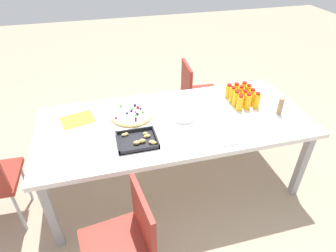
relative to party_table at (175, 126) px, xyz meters
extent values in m
plane|color=tan|center=(0.00, 0.00, -0.67)|extent=(12.00, 12.00, 0.00)
cube|color=white|center=(0.00, 0.00, 0.04)|extent=(2.22, 0.96, 0.04)
cube|color=#99999E|center=(-1.03, -0.40, -0.33)|extent=(0.06, 0.06, 0.69)
cube|color=#99999E|center=(1.03, -0.40, -0.33)|extent=(0.06, 0.06, 0.69)
cube|color=#99999E|center=(-1.03, 0.40, -0.33)|extent=(0.06, 0.06, 0.69)
cube|color=#99999E|center=(1.03, 0.40, -0.33)|extent=(0.06, 0.06, 0.69)
cylinder|color=silver|center=(1.30, -0.12, -0.46)|extent=(0.02, 0.02, 0.41)
cylinder|color=silver|center=(1.31, 0.20, -0.46)|extent=(0.02, 0.02, 0.41)
cube|color=maroon|center=(-0.55, -0.81, -0.22)|extent=(0.42, 0.42, 0.04)
cube|color=maroon|center=(-0.36, -0.82, -0.03)|extent=(0.05, 0.38, 0.38)
cylinder|color=silver|center=(-0.72, -0.96, -0.46)|extent=(0.02, 0.02, 0.41)
cylinder|color=silver|center=(-0.70, -0.64, -0.46)|extent=(0.02, 0.02, 0.41)
cylinder|color=silver|center=(-0.40, -0.98, -0.46)|extent=(0.02, 0.02, 0.41)
cylinder|color=silver|center=(-0.38, -0.66, -0.46)|extent=(0.02, 0.02, 0.41)
cube|color=maroon|center=(0.61, 0.84, -0.22)|extent=(0.45, 0.45, 0.04)
cube|color=maroon|center=(0.42, 0.82, -0.03)|extent=(0.08, 0.38, 0.38)
cylinder|color=silver|center=(0.47, 0.66, -0.46)|extent=(0.02, 0.02, 0.41)
cylinder|color=#F9AE14|center=(-0.73, -0.24, 0.12)|extent=(0.06, 0.06, 0.12)
cylinder|color=red|center=(-0.73, -0.24, 0.19)|extent=(0.04, 0.04, 0.02)
cylinder|color=#F9AD14|center=(-0.65, -0.24, 0.12)|extent=(0.06, 0.06, 0.12)
cylinder|color=red|center=(-0.65, -0.24, 0.18)|extent=(0.04, 0.04, 0.02)
cylinder|color=#F9AB14|center=(-0.58, -0.25, 0.12)|extent=(0.06, 0.06, 0.12)
cylinder|color=red|center=(-0.58, -0.25, 0.18)|extent=(0.04, 0.04, 0.02)
cylinder|color=#FAAD14|center=(-0.73, -0.17, 0.12)|extent=(0.05, 0.05, 0.13)
cylinder|color=red|center=(-0.73, -0.17, 0.20)|extent=(0.04, 0.04, 0.02)
cylinder|color=#FAAC14|center=(-0.66, -0.17, 0.12)|extent=(0.06, 0.06, 0.13)
cylinder|color=red|center=(-0.66, -0.17, 0.19)|extent=(0.04, 0.04, 0.02)
cylinder|color=#F8AC14|center=(-0.58, -0.16, 0.12)|extent=(0.06, 0.06, 0.13)
cylinder|color=red|center=(-0.58, -0.16, 0.20)|extent=(0.04, 0.04, 0.02)
cylinder|color=#FAAB14|center=(-0.73, -0.10, 0.12)|extent=(0.06, 0.06, 0.13)
cylinder|color=red|center=(-0.73, -0.10, 0.19)|extent=(0.04, 0.04, 0.02)
cylinder|color=#F9AD14|center=(-0.66, -0.09, 0.12)|extent=(0.06, 0.06, 0.12)
cylinder|color=red|center=(-0.66, -0.09, 0.19)|extent=(0.04, 0.04, 0.02)
cylinder|color=#F9AE14|center=(-0.58, -0.09, 0.12)|extent=(0.05, 0.05, 0.13)
cylinder|color=red|center=(-0.58, -0.09, 0.20)|extent=(0.04, 0.04, 0.02)
cylinder|color=#FAAD14|center=(-0.74, -0.01, 0.12)|extent=(0.06, 0.06, 0.13)
cylinder|color=red|center=(-0.74, -0.01, 0.20)|extent=(0.04, 0.04, 0.02)
cylinder|color=#F9AE14|center=(-0.65, -0.02, 0.12)|extent=(0.06, 0.06, 0.13)
cylinder|color=red|center=(-0.65, -0.02, 0.20)|extent=(0.04, 0.04, 0.02)
cylinder|color=#F9AE14|center=(-0.58, -0.02, 0.12)|extent=(0.05, 0.05, 0.13)
cylinder|color=red|center=(-0.58, -0.02, 0.19)|extent=(0.04, 0.04, 0.02)
cylinder|color=tan|center=(0.34, -0.15, 0.07)|extent=(0.35, 0.35, 0.02)
cylinder|color=white|center=(0.34, -0.15, 0.08)|extent=(0.33, 0.33, 0.01)
sphere|color=#66B238|center=(0.41, -0.28, 0.09)|extent=(0.03, 0.03, 0.03)
sphere|color=#66B238|center=(0.24, -0.14, 0.09)|extent=(0.02, 0.02, 0.02)
sphere|color=red|center=(0.30, -0.16, 0.09)|extent=(0.02, 0.02, 0.02)
sphere|color=#1E1947|center=(0.25, -0.20, 0.09)|extent=(0.02, 0.02, 0.02)
sphere|color=#66B238|center=(0.32, -0.22, 0.09)|extent=(0.02, 0.02, 0.02)
sphere|color=#1E1947|center=(0.37, -0.16, 0.09)|extent=(0.02, 0.02, 0.02)
sphere|color=#1E1947|center=(0.29, -0.26, 0.09)|extent=(0.03, 0.03, 0.03)
sphere|color=red|center=(0.32, -0.06, 0.09)|extent=(0.02, 0.02, 0.02)
sphere|color=#1E1947|center=(0.29, -0.12, 0.09)|extent=(0.02, 0.02, 0.02)
sphere|color=red|center=(0.47, -0.11, 0.09)|extent=(0.02, 0.02, 0.02)
sphere|color=#1E1947|center=(0.32, -0.03, 0.09)|extent=(0.02, 0.02, 0.02)
sphere|color=#1E1947|center=(0.33, -0.18, 0.09)|extent=(0.02, 0.02, 0.02)
sphere|color=#66B238|center=(0.31, -0.12, 0.09)|extent=(0.02, 0.02, 0.02)
sphere|color=red|center=(0.27, -0.22, 0.09)|extent=(0.03, 0.03, 0.03)
cube|color=black|center=(0.35, 0.20, 0.06)|extent=(0.30, 0.25, 0.01)
cube|color=black|center=(0.35, 0.08, 0.08)|extent=(0.30, 0.01, 0.03)
cube|color=black|center=(0.35, 0.32, 0.08)|extent=(0.30, 0.01, 0.03)
cube|color=black|center=(0.21, 0.20, 0.08)|extent=(0.01, 0.25, 0.03)
cube|color=black|center=(0.49, 0.20, 0.08)|extent=(0.01, 0.25, 0.03)
ellipsoid|color=tan|center=(0.26, 0.18, 0.08)|extent=(0.04, 0.03, 0.02)
ellipsoid|color=tan|center=(0.28, 0.14, 0.08)|extent=(0.04, 0.03, 0.02)
ellipsoid|color=tan|center=(0.36, 0.24, 0.08)|extent=(0.05, 0.04, 0.03)
ellipsoid|color=tan|center=(0.42, 0.11, 0.08)|extent=(0.04, 0.03, 0.02)
ellipsoid|color=tan|center=(0.25, 0.26, 0.08)|extent=(0.04, 0.03, 0.03)
ellipsoid|color=tan|center=(0.28, 0.18, 0.08)|extent=(0.03, 0.02, 0.02)
ellipsoid|color=tan|center=(0.24, 0.27, 0.08)|extent=(0.04, 0.03, 0.02)
ellipsoid|color=tan|center=(0.32, 0.23, 0.08)|extent=(0.05, 0.04, 0.03)
ellipsoid|color=tan|center=(0.44, 0.12, 0.08)|extent=(0.04, 0.03, 0.02)
cylinder|color=silver|center=(-0.08, 0.00, 0.06)|extent=(0.18, 0.18, 0.00)
cylinder|color=silver|center=(-0.08, 0.00, 0.07)|extent=(0.18, 0.18, 0.00)
cylinder|color=silver|center=(-0.08, 0.00, 0.07)|extent=(0.18, 0.18, 0.00)
cylinder|color=silver|center=(-0.08, 0.00, 0.08)|extent=(0.18, 0.18, 0.00)
cylinder|color=silver|center=(-0.08, 0.00, 0.08)|extent=(0.18, 0.18, 0.00)
cube|color=white|center=(-0.32, 0.35, 0.06)|extent=(0.15, 0.15, 0.01)
cylinder|color=#9E7A56|center=(-0.88, 0.13, 0.13)|extent=(0.04, 0.04, 0.15)
cube|color=yellow|center=(0.78, -0.21, 0.06)|extent=(0.30, 0.26, 0.01)
camera|label=1|loc=(0.55, 1.87, 1.39)|focal=30.61mm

